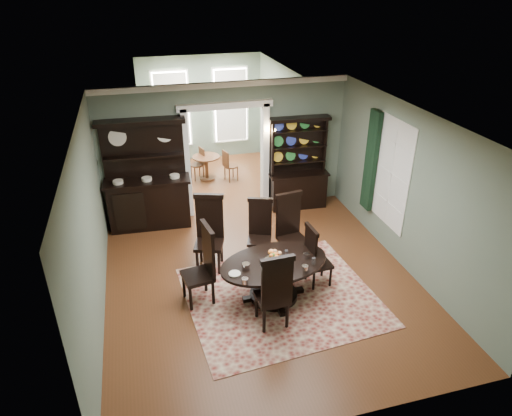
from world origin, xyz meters
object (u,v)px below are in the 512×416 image
Objects in this scene: parlor_table at (206,164)px; welsh_dresser at (298,175)px; dining_table at (274,273)px; sideboard at (148,191)px.

welsh_dresser is at bearing -48.72° from parlor_table.
sideboard is (-1.87, 3.17, 0.32)m from dining_table.
sideboard reaches higher than welsh_dresser.
dining_table is 3.58m from welsh_dresser.
dining_table is at bearing -112.80° from welsh_dresser.
welsh_dresser is at bearing 3.95° from sideboard.
dining_table is 2.81× the size of parlor_table.
dining_table is at bearing -56.17° from sideboard.
sideboard is at bearing -127.12° from parlor_table.
sideboard is at bearing -176.09° from welsh_dresser.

